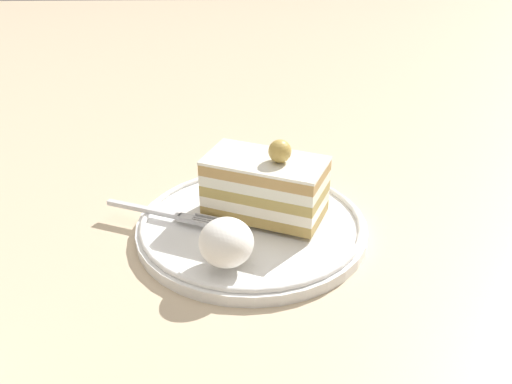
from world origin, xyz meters
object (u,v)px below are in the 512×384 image
object	(u,v)px
dessert_plate	(256,225)
fork	(166,214)
cake_slice	(265,185)
whipped_cream_dollop	(226,242)

from	to	relation	value
dessert_plate	fork	world-z (taller)	fork
cake_slice	fork	size ratio (longest dim) A/B	1.09
cake_slice	fork	world-z (taller)	cake_slice
whipped_cream_dollop	fork	size ratio (longest dim) A/B	0.40
dessert_plate	fork	size ratio (longest dim) A/B	1.91
fork	dessert_plate	bearing A→B (deg)	-3.76
dessert_plate	cake_slice	world-z (taller)	cake_slice
cake_slice	whipped_cream_dollop	bearing A→B (deg)	-113.57
cake_slice	whipped_cream_dollop	xyz separation A→B (m)	(-0.04, -0.09, -0.01)
dessert_plate	whipped_cream_dollop	distance (m)	0.09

